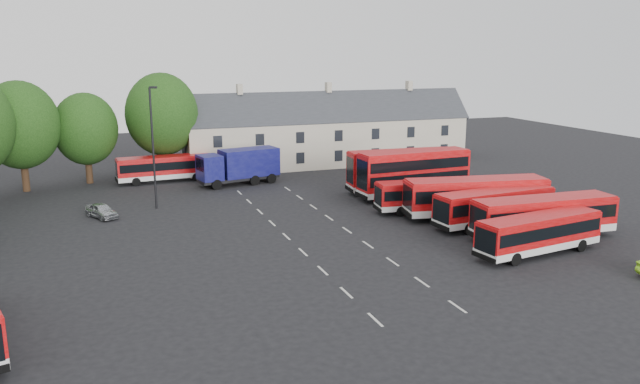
# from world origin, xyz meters

# --- Properties ---
(ground) EXTENTS (140.00, 140.00, 0.00)m
(ground) POSITION_xyz_m (0.00, 0.00, 0.00)
(ground) COLOR black
(ground) RESTS_ON ground
(lane_markings) EXTENTS (5.15, 33.80, 0.01)m
(lane_markings) POSITION_xyz_m (2.50, 2.00, 0.01)
(lane_markings) COLOR beige
(lane_markings) RESTS_ON ground
(treeline) EXTENTS (29.92, 32.59, 12.01)m
(treeline) POSITION_xyz_m (-20.74, 19.36, 6.68)
(treeline) COLOR black
(treeline) RESTS_ON ground
(terrace_houses) EXTENTS (35.70, 7.13, 10.06)m
(terrace_houses) POSITION_xyz_m (14.00, 30.00, 3.86)
(terrace_houses) COLOR beige
(terrace_houses) RESTS_ON ground
(bus_row_a) EXTENTS (10.05, 3.60, 2.78)m
(bus_row_a) POSITION_xyz_m (15.20, -8.01, 1.67)
(bus_row_a) COLOR silver
(bus_row_a) RESTS_ON ground
(bus_row_b) EXTENTS (11.33, 3.19, 3.17)m
(bus_row_b) POSITION_xyz_m (17.99, -5.07, 1.90)
(bus_row_b) COLOR silver
(bus_row_b) RESTS_ON ground
(bus_row_c) EXTENTS (10.64, 3.36, 2.96)m
(bus_row_c) POSITION_xyz_m (16.58, -0.89, 1.78)
(bus_row_c) COLOR silver
(bus_row_c) RESTS_ON ground
(bus_row_d) EXTENTS (12.28, 4.74, 3.39)m
(bus_row_d) POSITION_xyz_m (16.59, 1.77, 2.04)
(bus_row_d) COLOR silver
(bus_row_d) RESTS_ON ground
(bus_row_e) EXTENTS (9.89, 3.34, 2.74)m
(bus_row_e) POSITION_xyz_m (14.12, 4.94, 1.65)
(bus_row_e) COLOR silver
(bus_row_e) RESTS_ON ground
(bus_dd_south) EXTENTS (11.15, 3.06, 4.53)m
(bus_dd_south) POSITION_xyz_m (15.28, 10.24, 2.58)
(bus_dd_south) COLOR silver
(bus_dd_south) RESTS_ON ground
(bus_dd_north) EXTENTS (10.45, 3.08, 4.23)m
(bus_dd_north) POSITION_xyz_m (15.05, 12.86, 2.41)
(bus_dd_north) COLOR silver
(bus_dd_north) RESTS_ON ground
(bus_north) EXTENTS (10.02, 2.95, 2.80)m
(bus_north) POSITION_xyz_m (-6.36, 25.96, 1.68)
(bus_north) COLOR silver
(bus_north) RESTS_ON ground
(box_truck) EXTENTS (8.86, 4.23, 3.72)m
(box_truck) POSITION_xyz_m (0.95, 21.85, 2.09)
(box_truck) COLOR black
(box_truck) RESTS_ON ground
(silver_car) EXTENTS (2.96, 3.89, 1.24)m
(silver_car) POSITION_xyz_m (-13.09, 12.62, 0.62)
(silver_car) COLOR #A5A9AD
(silver_car) RESTS_ON ground
(lamppost) EXTENTS (0.75, 0.46, 10.84)m
(lamppost) POSITION_xyz_m (-8.39, 14.30, 5.78)
(lamppost) COLOR black
(lamppost) RESTS_ON ground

